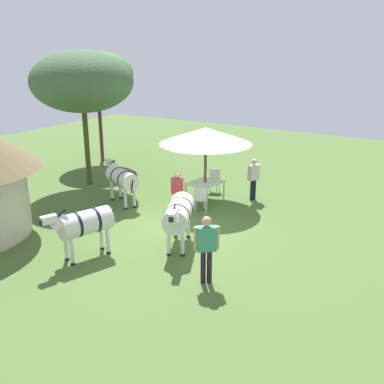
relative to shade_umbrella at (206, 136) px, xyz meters
The scene contains 13 objects.
ground_plane 3.94m from the shade_umbrella, 162.57° to the right, with size 36.00×36.00×0.00m, color #4B6930.
shade_umbrella is the anchor object (origin of this frame).
patio_dining_table 1.80m from the shade_umbrella, behind, with size 1.44×1.14×0.74m.
patio_chair_near_lawn 2.27m from the shade_umbrella, 13.18° to the left, with size 0.51×0.52×0.90m.
patio_chair_west_end 2.27m from the shade_umbrella, 157.59° to the right, with size 0.56×0.57×0.90m.
guest_beside_umbrella 2.34m from the shade_umbrella, 54.01° to the right, with size 0.53×0.34×1.58m.
guest_behind_table 2.35m from the shade_umbrella, behind, with size 0.22×0.56×1.56m.
standing_watcher 6.14m from the shade_umbrella, 149.94° to the right, with size 0.46×0.51×1.73m.
zebra_nearest_camera 5.89m from the shade_umbrella, behind, with size 2.00×1.08×1.52m.
zebra_by_umbrella 3.39m from the shade_umbrella, 125.49° to the left, with size 1.23×2.05×1.50m.
zebra_toward_hut 4.26m from the shade_umbrella, 161.11° to the right, with size 2.17×1.33×1.54m.
acacia_tree_behind_hut 5.48m from the shade_umbrella, 97.18° to the left, with size 3.98×3.98×5.36m.
acacia_tree_left_background 8.01m from the shade_umbrella, 70.65° to the left, with size 3.38×3.38×5.23m.
Camera 1 is at (-10.73, -6.85, 5.57)m, focal length 42.05 mm.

